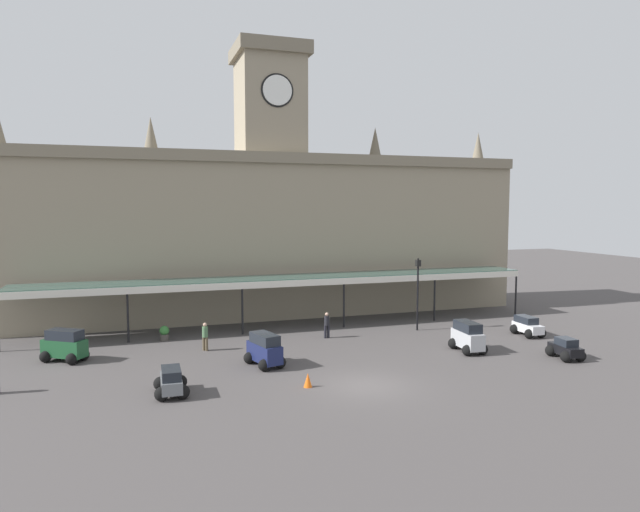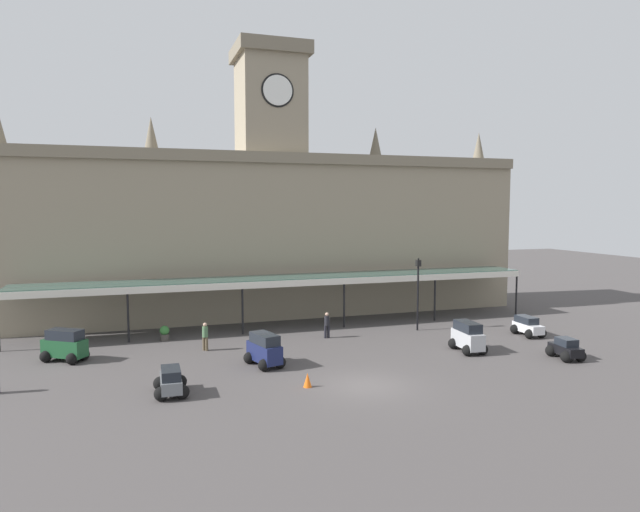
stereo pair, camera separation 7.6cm
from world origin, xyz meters
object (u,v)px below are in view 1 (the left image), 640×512
(pedestrian_near_entrance, at_px, (327,324))
(traffic_cone, at_px, (308,380))
(planter_forecourt_centre, at_px, (164,333))
(car_black_sedan, at_px, (565,350))
(car_green_van, at_px, (65,347))
(car_white_estate, at_px, (527,327))
(car_silver_van, at_px, (468,338))
(car_grey_estate, at_px, (171,383))
(victorian_lamppost, at_px, (418,286))
(car_navy_van, at_px, (265,351))
(pedestrian_beside_cars, at_px, (205,335))

(pedestrian_near_entrance, bearing_deg, traffic_cone, -114.06)
(pedestrian_near_entrance, height_order, planter_forecourt_centre, pedestrian_near_entrance)
(car_black_sedan, distance_m, pedestrian_near_entrance, 14.24)
(car_green_van, xyz_separation_m, traffic_cone, (11.41, -8.47, -0.47))
(car_white_estate, distance_m, car_black_sedan, 5.69)
(car_silver_van, xyz_separation_m, car_grey_estate, (-17.02, -2.42, -0.24))
(car_silver_van, xyz_separation_m, car_green_van, (-22.24, 5.16, 0.00))
(pedestrian_near_entrance, bearing_deg, victorian_lamppost, 1.94)
(victorian_lamppost, bearing_deg, car_grey_estate, -153.33)
(car_navy_van, distance_m, pedestrian_beside_cars, 5.02)
(car_navy_van, relative_size, traffic_cone, 3.81)
(car_grey_estate, height_order, car_green_van, car_green_van)
(car_navy_van, relative_size, planter_forecourt_centre, 2.67)
(car_navy_van, relative_size, pedestrian_near_entrance, 1.54)
(car_silver_van, distance_m, victorian_lamppost, 6.53)
(planter_forecourt_centre, bearing_deg, car_grey_estate, -91.29)
(car_black_sedan, relative_size, car_navy_van, 0.83)
(car_grey_estate, height_order, car_black_sedan, car_grey_estate)
(car_black_sedan, relative_size, traffic_cone, 3.16)
(car_white_estate, relative_size, car_black_sedan, 1.07)
(car_green_van, xyz_separation_m, pedestrian_near_entrance, (15.51, 0.72, 0.10))
(car_black_sedan, xyz_separation_m, pedestrian_near_entrance, (-11.07, 8.95, 0.41))
(car_grey_estate, distance_m, pedestrian_near_entrance, 13.23)
(car_green_van, bearing_deg, pedestrian_near_entrance, 2.67)
(traffic_cone, bearing_deg, car_white_estate, 18.49)
(victorian_lamppost, bearing_deg, car_navy_van, -156.03)
(car_silver_van, height_order, car_black_sedan, car_silver_van)
(victorian_lamppost, distance_m, planter_forecourt_centre, 17.09)
(victorian_lamppost, bearing_deg, pedestrian_near_entrance, -178.06)
(car_green_van, height_order, car_black_sedan, car_green_van)
(pedestrian_beside_cars, relative_size, planter_forecourt_centre, 1.74)
(car_navy_van, distance_m, pedestrian_near_entrance, 7.32)
(car_grey_estate, bearing_deg, traffic_cone, -8.18)
(pedestrian_beside_cars, bearing_deg, planter_forecourt_centre, 123.12)
(car_white_estate, bearing_deg, pedestrian_beside_cars, 172.47)
(car_green_van, xyz_separation_m, car_black_sedan, (26.58, -8.23, -0.30))
(car_black_sedan, relative_size, victorian_lamppost, 0.42)
(car_black_sedan, bearing_deg, car_grey_estate, 178.26)
(car_silver_van, bearing_deg, car_black_sedan, -35.26)
(car_grey_estate, height_order, car_white_estate, same)
(car_black_sedan, height_order, car_navy_van, car_navy_van)
(car_black_sedan, bearing_deg, victorian_lamppost, 115.55)
(car_grey_estate, height_order, pedestrian_beside_cars, pedestrian_beside_cars)
(car_green_van, xyz_separation_m, pedestrian_beside_cars, (7.63, -0.08, 0.10))
(car_silver_van, distance_m, car_grey_estate, 17.20)
(pedestrian_beside_cars, bearing_deg, victorian_lamppost, 4.04)
(car_silver_van, bearing_deg, car_white_estate, 21.10)
(car_white_estate, bearing_deg, car_grey_estate, -168.35)
(car_silver_van, relative_size, victorian_lamppost, 0.49)
(car_black_sedan, xyz_separation_m, victorian_lamppost, (-4.39, 9.18, 2.60))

